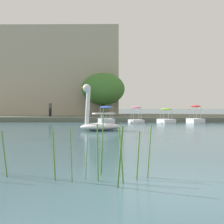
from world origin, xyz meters
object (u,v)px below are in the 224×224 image
object	(u,v)px
pedal_boat_blue	(106,118)
person_on_path	(50,109)
pedal_boat_red	(195,118)
tree_sapling_by_fence	(103,89)
swan_boat	(99,122)
pedal_boat_lime	(166,119)
pedal_boat_pink	(136,118)

from	to	relation	value
pedal_boat_blue	person_on_path	xyz separation A→B (m)	(-6.22, 4.22, 0.88)
pedal_boat_red	tree_sapling_by_fence	distance (m)	12.04
tree_sapling_by_fence	swan_boat	bearing A→B (deg)	-87.48
pedal_boat_lime	person_on_path	bearing A→B (deg)	159.78
pedal_boat_red	swan_boat	bearing A→B (deg)	-129.71
person_on_path	pedal_boat_pink	bearing A→B (deg)	-25.27
swan_boat	pedal_boat_red	world-z (taller)	swan_boat
pedal_boat_blue	pedal_boat_lime	bearing A→B (deg)	-1.40
swan_boat	pedal_boat_blue	distance (m)	10.14
tree_sapling_by_fence	pedal_boat_pink	bearing A→B (deg)	-63.84
person_on_path	pedal_boat_lime	bearing A→B (deg)	-20.22
swan_boat	pedal_boat_red	xyz separation A→B (m)	(8.26, 9.94, -0.07)
pedal_boat_pink	pedal_boat_blue	bearing A→B (deg)	179.05
tree_sapling_by_fence	person_on_path	size ratio (longest dim) A/B	4.27
pedal_boat_lime	person_on_path	distance (m)	12.64
swan_boat	pedal_boat_pink	distance (m)	10.47
pedal_boat_red	pedal_boat_pink	world-z (taller)	pedal_boat_red
pedal_boat_pink	pedal_boat_blue	world-z (taller)	pedal_boat_blue
pedal_boat_red	pedal_boat_lime	distance (m)	2.70
tree_sapling_by_fence	person_on_path	world-z (taller)	tree_sapling_by_fence
pedal_boat_red	pedal_boat_lime	xyz separation A→B (m)	(-2.69, 0.06, -0.06)
tree_sapling_by_fence	person_on_path	distance (m)	6.62
pedal_boat_pink	person_on_path	distance (m)	10.03
pedal_boat_lime	person_on_path	xyz separation A→B (m)	(-11.82, 4.35, 0.95)
swan_boat	pedal_boat_red	size ratio (longest dim) A/B	1.33
pedal_boat_lime	pedal_boat_pink	bearing A→B (deg)	178.14
person_on_path	pedal_boat_red	bearing A→B (deg)	-16.93
pedal_boat_lime	pedal_boat_pink	world-z (taller)	pedal_boat_pink
pedal_boat_pink	tree_sapling_by_fence	distance (m)	8.60
pedal_boat_blue	tree_sapling_by_fence	bearing A→B (deg)	95.77
swan_boat	pedal_boat_lime	distance (m)	11.45
swan_boat	person_on_path	size ratio (longest dim) A/B	1.81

